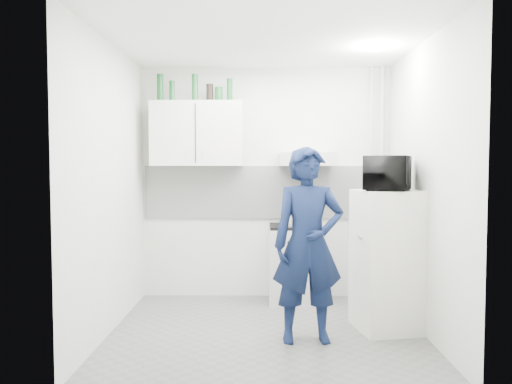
{
  "coord_description": "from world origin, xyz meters",
  "views": [
    {
      "loc": [
        -0.04,
        -4.44,
        1.5
      ],
      "look_at": [
        -0.1,
        0.3,
        1.25
      ],
      "focal_mm": 35.0,
      "sensor_mm": 36.0,
      "label": 1
    }
  ],
  "objects": [
    {
      "name": "floor",
      "position": [
        0.0,
        0.0,
        0.0
      ],
      "size": [
        2.8,
        2.8,
        0.0
      ],
      "primitive_type": "plane",
      "color": "#555452",
      "rests_on": "ground"
    },
    {
      "name": "ceiling",
      "position": [
        0.0,
        0.0,
        2.6
      ],
      "size": [
        2.8,
        2.8,
        0.0
      ],
      "primitive_type": "plane",
      "color": "white",
      "rests_on": "wall_back"
    },
    {
      "name": "wall_back",
      "position": [
        0.0,
        1.25,
        1.3
      ],
      "size": [
        2.8,
        0.0,
        2.8
      ],
      "primitive_type": "plane",
      "rotation": [
        1.57,
        0.0,
        0.0
      ],
      "color": "silver",
      "rests_on": "floor"
    },
    {
      "name": "wall_left",
      "position": [
        -1.4,
        0.0,
        1.3
      ],
      "size": [
        0.0,
        2.6,
        2.6
      ],
      "primitive_type": "plane",
      "rotation": [
        1.57,
        0.0,
        1.57
      ],
      "color": "silver",
      "rests_on": "floor"
    },
    {
      "name": "wall_right",
      "position": [
        1.4,
        0.0,
        1.3
      ],
      "size": [
        0.0,
        2.6,
        2.6
      ],
      "primitive_type": "plane",
      "rotation": [
        1.57,
        0.0,
        -1.57
      ],
      "color": "silver",
      "rests_on": "floor"
    },
    {
      "name": "person",
      "position": [
        0.35,
        -0.23,
        0.83
      ],
      "size": [
        0.64,
        0.45,
        1.66
      ],
      "primitive_type": "imported",
      "rotation": [
        0.0,
        0.0,
        0.09
      ],
      "color": "#0D1735",
      "rests_on": "floor"
    },
    {
      "name": "stove",
      "position": [
        0.29,
        1.0,
        0.41
      ],
      "size": [
        0.51,
        0.51,
        0.82
      ],
      "primitive_type": "cube",
      "color": "#BABAB9",
      "rests_on": "floor"
    },
    {
      "name": "fridge",
      "position": [
        1.1,
        0.08,
        0.64
      ],
      "size": [
        0.62,
        0.62,
        1.28
      ],
      "primitive_type": "cube",
      "rotation": [
        0.0,
        0.0,
        0.2
      ],
      "color": "white",
      "rests_on": "floor"
    },
    {
      "name": "stove_top",
      "position": [
        0.29,
        1.0,
        0.84
      ],
      "size": [
        0.49,
        0.49,
        0.03
      ],
      "primitive_type": "cube",
      "color": "black",
      "rests_on": "stove"
    },
    {
      "name": "saucepan",
      "position": [
        0.3,
        0.94,
        0.91
      ],
      "size": [
        0.2,
        0.2,
        0.11
      ],
      "primitive_type": "cylinder",
      "color": "silver",
      "rests_on": "stove_top"
    },
    {
      "name": "microwave",
      "position": [
        1.1,
        0.08,
        1.43
      ],
      "size": [
        0.65,
        0.54,
        0.31
      ],
      "primitive_type": "imported",
      "rotation": [
        0.0,
        0.0,
        1.23
      ],
      "color": "black",
      "rests_on": "fridge"
    },
    {
      "name": "bottle_a",
      "position": [
        -1.16,
        1.07,
        2.35
      ],
      "size": [
        0.07,
        0.07,
        0.3
      ],
      "primitive_type": "cylinder",
      "color": "#144C1E",
      "rests_on": "upper_cabinet"
    },
    {
      "name": "bottle_b",
      "position": [
        -1.03,
        1.07,
        2.32
      ],
      "size": [
        0.06,
        0.06,
        0.23
      ],
      "primitive_type": "cylinder",
      "color": "#144C1E",
      "rests_on": "upper_cabinet"
    },
    {
      "name": "bottle_d",
      "position": [
        -0.77,
        1.07,
        2.35
      ],
      "size": [
        0.07,
        0.07,
        0.3
      ],
      "primitive_type": "cylinder",
      "color": "#144C1E",
      "rests_on": "upper_cabinet"
    },
    {
      "name": "canister_a",
      "position": [
        -0.61,
        1.07,
        2.3
      ],
      "size": [
        0.08,
        0.08,
        0.19
      ],
      "primitive_type": "cylinder",
      "color": "black",
      "rests_on": "upper_cabinet"
    },
    {
      "name": "canister_b",
      "position": [
        -0.51,
        1.07,
        2.28
      ],
      "size": [
        0.08,
        0.08,
        0.16
      ],
      "primitive_type": "cylinder",
      "color": "#144C1E",
      "rests_on": "upper_cabinet"
    },
    {
      "name": "bottle_e",
      "position": [
        -0.39,
        1.07,
        2.33
      ],
      "size": [
        0.06,
        0.06,
        0.25
      ],
      "primitive_type": "cylinder",
      "color": "#144C1E",
      "rests_on": "upper_cabinet"
    },
    {
      "name": "upper_cabinet",
      "position": [
        -0.75,
        1.07,
        1.85
      ],
      "size": [
        1.0,
        0.35,
        0.7
      ],
      "primitive_type": "cube",
      "color": "white",
      "rests_on": "wall_back"
    },
    {
      "name": "range_hood",
      "position": [
        0.45,
        1.0,
        1.57
      ],
      "size": [
        0.6,
        0.5,
        0.14
      ],
      "primitive_type": "cube",
      "color": "#BABAB9",
      "rests_on": "wall_back"
    },
    {
      "name": "backsplash",
      "position": [
        0.0,
        1.24,
        1.2
      ],
      "size": [
        2.74,
        0.03,
        0.6
      ],
      "primitive_type": "cube",
      "color": "white",
      "rests_on": "wall_back"
    },
    {
      "name": "pipe_a",
      "position": [
        1.3,
        1.17,
        1.3
      ],
      "size": [
        0.05,
        0.05,
        2.6
      ],
      "primitive_type": "cylinder",
      "color": "#BABAB9",
      "rests_on": "floor"
    },
    {
      "name": "pipe_b",
      "position": [
        1.18,
        1.17,
        1.3
      ],
      "size": [
        0.04,
        0.04,
        2.6
      ],
      "primitive_type": "cylinder",
      "color": "#BABAB9",
      "rests_on": "floor"
    },
    {
      "name": "ceiling_spot_fixture",
      "position": [
        1.0,
        0.2,
        2.57
      ],
      "size": [
        0.1,
        0.1,
        0.02
      ],
      "primitive_type": "cylinder",
      "color": "white",
      "rests_on": "ceiling"
    }
  ]
}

